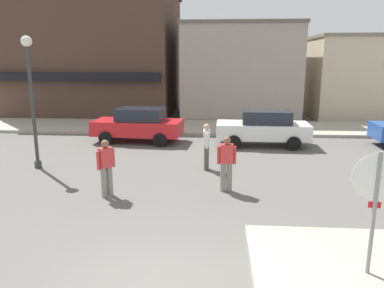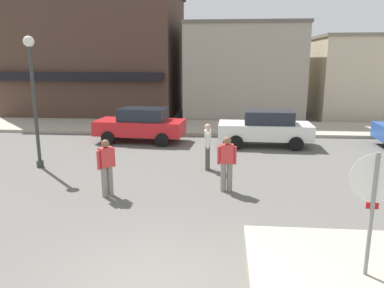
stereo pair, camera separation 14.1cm
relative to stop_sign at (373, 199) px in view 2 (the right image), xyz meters
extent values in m
cube|color=#A89E8C|center=(-3.55, 14.21, -1.44)|extent=(80.00, 4.00, 0.15)
cylinder|color=gray|center=(0.00, -0.01, -0.37)|extent=(0.07, 0.07, 2.30)
cylinder|color=red|center=(0.00, 0.01, 0.35)|extent=(0.76, 0.07, 0.76)
cylinder|color=white|center=(0.00, 0.00, 0.35)|extent=(0.82, 0.07, 0.82)
cube|color=red|center=(0.00, 0.01, -0.13)|extent=(0.20, 0.03, 0.11)
cylinder|color=#333833|center=(-8.93, 6.25, 0.58)|extent=(0.12, 0.12, 4.20)
cylinder|color=#333833|center=(-8.93, 6.25, -1.40)|extent=(0.24, 0.24, 0.24)
sphere|color=white|center=(-8.93, 6.25, 2.79)|extent=(0.36, 0.36, 0.36)
cone|color=#333833|center=(-8.93, 6.25, 2.94)|extent=(0.32, 0.32, 0.18)
cube|color=red|center=(-6.31, 10.68, -0.85)|extent=(4.13, 2.02, 0.66)
cube|color=#1E232D|center=(-6.16, 10.67, -0.24)|extent=(2.19, 1.56, 0.56)
cylinder|color=black|center=(-7.62, 9.93, -1.22)|extent=(0.61, 0.23, 0.60)
cylinder|color=black|center=(-7.48, 11.63, -1.22)|extent=(0.61, 0.23, 0.60)
cylinder|color=black|center=(-5.15, 9.73, -1.22)|extent=(0.61, 0.23, 0.60)
cylinder|color=black|center=(-5.01, 11.43, -1.22)|extent=(0.61, 0.23, 0.60)
cube|color=white|center=(-0.69, 10.34, -0.85)|extent=(4.04, 1.79, 0.66)
cube|color=#1E232D|center=(-0.54, 10.34, -0.24)|extent=(2.11, 1.44, 0.56)
cylinder|color=black|center=(-1.95, 9.52, -1.22)|extent=(0.60, 0.19, 0.60)
cylinder|color=black|center=(-1.91, 11.22, -1.22)|extent=(0.60, 0.19, 0.60)
cylinder|color=black|center=(0.53, 9.47, -1.22)|extent=(0.60, 0.19, 0.60)
cylinder|color=black|center=(0.57, 11.17, -1.22)|extent=(0.60, 0.19, 0.60)
cylinder|color=gray|center=(-2.27, 4.35, -1.09)|extent=(0.16, 0.16, 0.85)
cylinder|color=gray|center=(-2.45, 4.33, -1.09)|extent=(0.16, 0.16, 0.85)
cube|color=#D13838|center=(-2.36, 4.34, -0.40)|extent=(0.38, 0.25, 0.54)
sphere|color=brown|center=(-2.36, 4.34, -0.02)|extent=(0.22, 0.22, 0.22)
cylinder|color=#D13838|center=(-2.13, 4.36, -0.45)|extent=(0.10, 0.10, 0.52)
cylinder|color=#D13838|center=(-2.59, 4.32, -0.45)|extent=(0.10, 0.10, 0.52)
cylinder|color=gray|center=(-5.60, 3.73, -1.09)|extent=(0.16, 0.16, 0.85)
cylinder|color=gray|center=(-5.72, 3.60, -1.09)|extent=(0.16, 0.16, 0.85)
cube|color=#D13838|center=(-5.66, 3.66, -0.40)|extent=(0.41, 0.41, 0.54)
sphere|color=brown|center=(-5.66, 3.66, -0.02)|extent=(0.22, 0.22, 0.22)
cylinder|color=#D13838|center=(-5.50, 3.83, -0.45)|extent=(0.13, 0.13, 0.52)
cylinder|color=#D13838|center=(-5.82, 3.50, -0.45)|extent=(0.13, 0.13, 0.52)
cylinder|color=#4C473D|center=(-3.01, 6.53, -1.09)|extent=(0.16, 0.16, 0.85)
cylinder|color=#4C473D|center=(-3.00, 6.35, -1.09)|extent=(0.16, 0.16, 0.85)
cube|color=white|center=(-3.00, 6.44, -0.40)|extent=(0.24, 0.37, 0.54)
sphere|color=tan|center=(-3.00, 6.44, -0.02)|extent=(0.22, 0.22, 0.22)
cylinder|color=white|center=(-3.02, 6.67, -0.45)|extent=(0.10, 0.10, 0.52)
cylinder|color=white|center=(-2.99, 6.21, -0.45)|extent=(0.10, 0.10, 0.52)
cube|color=#473328|center=(-11.21, 20.57, 2.53)|extent=(10.79, 8.71, 8.10)
cube|color=black|center=(-11.21, 16.06, 1.18)|extent=(10.25, 0.40, 0.50)
cube|color=#9E9384|center=(-1.33, 19.73, 1.35)|extent=(7.31, 6.80, 5.74)
cube|color=#5E584F|center=(-1.33, 19.73, 4.32)|extent=(7.45, 6.93, 0.20)
cube|color=beige|center=(6.80, 20.84, 0.99)|extent=(6.75, 7.88, 5.01)
cube|color=gray|center=(6.80, 20.84, 3.59)|extent=(6.89, 8.04, 0.20)
camera|label=1|loc=(-2.59, -6.00, 2.23)|focal=35.00mm
camera|label=2|loc=(-2.45, -5.99, 2.23)|focal=35.00mm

